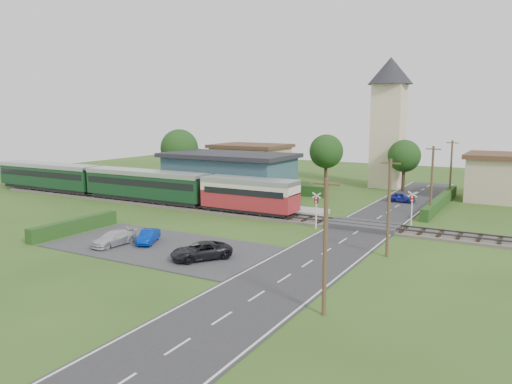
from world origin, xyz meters
The scene contains 32 objects.
ground centered at (0.00, 0.00, 0.00)m, with size 120.00×120.00×0.00m, color #2D4C19.
railway_track centered at (0.00, 2.00, 0.11)m, with size 76.00×3.20×0.49m.
road centered at (10.00, 0.00, 0.03)m, with size 6.00×70.00×0.05m, color #28282B.
car_park centered at (-1.50, -12.00, 0.04)m, with size 17.00×9.00×0.08m, color #333335.
crossing_deck centered at (10.00, 2.00, 0.23)m, with size 6.20×3.40×0.45m, color #333335.
platform centered at (-10.00, 5.20, 0.23)m, with size 30.00×3.00×0.45m, color gray.
equipment_hut centered at (-18.00, 5.20, 1.75)m, with size 2.30×2.30×2.55m.
station_building centered at (-10.00, 10.99, 2.69)m, with size 16.00×9.00×5.30m.
train centered at (-18.62, 2.00, 2.18)m, with size 43.20×2.90×3.40m.
church_tower centered at (5.00, 28.00, 10.23)m, with size 6.00×6.00×17.60m.
house_west centered at (-15.00, 25.00, 2.79)m, with size 10.80×8.80×5.50m.
house_east centered at (20.00, 24.00, 2.80)m, with size 8.80×8.80×5.50m.
hedge_carpark centered at (-11.00, -12.00, 0.60)m, with size 0.80×9.00×1.20m, color #193814.
hedge_roadside centered at (14.20, 16.00, 0.60)m, with size 0.80×18.00×1.20m, color #193814.
hedge_station centered at (-10.00, 15.50, 0.65)m, with size 22.00×0.80×1.30m, color #193814.
tree_a centered at (-20.00, 14.00, 5.38)m, with size 5.20×5.20×8.00m.
tree_b centered at (-2.00, 23.00, 5.02)m, with size 4.60×4.60×7.34m.
tree_c centered at (8.00, 25.00, 4.65)m, with size 4.20×4.20×6.78m.
utility_pole_a centered at (14.20, -18.00, 3.63)m, with size 1.40×0.22×7.00m.
utility_pole_b centered at (14.20, -6.00, 3.63)m, with size 1.40×0.22×7.00m.
utility_pole_c centered at (14.20, 10.00, 3.63)m, with size 1.40×0.22×7.00m.
utility_pole_d centered at (14.20, 22.00, 3.63)m, with size 1.40×0.22×7.00m.
crossing_signal_near centered at (6.40, -0.41, 2.14)m, with size 0.84×0.28×3.28m.
crossing_signal_far centered at (13.60, 4.39, 2.14)m, with size 0.84×0.28×3.28m.
streetlamp_west centered at (-22.00, 20.00, 3.04)m, with size 0.30×0.30×5.15m.
streetlamp_east centered at (16.00, 27.00, 3.04)m, with size 0.30×0.30×5.15m.
car_on_road centered at (9.81, 16.63, 0.58)m, with size 1.26×3.13×1.07m, color navy.
car_park_blue centered at (-3.00, -11.72, 0.60)m, with size 1.10×3.16×1.04m, color #0026A3.
car_park_silver centered at (-4.86, -13.54, 0.63)m, with size 1.54×3.78×1.10m, color silver.
car_park_dark centered at (3.17, -13.27, 0.67)m, with size 1.96×4.26×1.18m, color black.
pedestrian_near centered at (-2.92, 4.82, 1.25)m, with size 0.58×0.38×1.59m, color gray.
pedestrian_far centered at (-14.36, 5.15, 1.19)m, with size 0.72×0.56×1.49m, color gray.
Camera 1 is at (23.05, -40.60, 10.11)m, focal length 35.00 mm.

